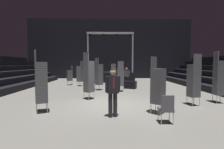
{
  "coord_description": "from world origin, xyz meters",
  "views": [
    {
      "loc": [
        -0.2,
        -7.93,
        1.93
      ],
      "look_at": [
        -0.02,
        0.58,
        1.4
      ],
      "focal_mm": 26.88,
      "sensor_mm": 36.0,
      "label": 1
    }
  ],
  "objects_px": {
    "chair_stack_rear_left": "(194,80)",
    "chair_stack_aisle_right": "(41,82)",
    "loose_chair_near_man": "(166,107)",
    "chair_stack_front_left": "(120,76)",
    "crew_worker_near_stage": "(126,75)",
    "chair_stack_mid_right": "(114,75)",
    "chair_stack_rear_centre": "(89,76)",
    "man_with_tie": "(113,89)",
    "chair_stack_mid_centre": "(70,75)",
    "chair_stack_mid_left": "(80,73)",
    "chair_stack_front_right": "(99,74)",
    "chair_stack_aisle_left": "(158,85)",
    "chair_stack_rear_right": "(219,77)",
    "stage_riser": "(110,76)",
    "equipment_road_case": "(130,85)"
  },
  "relations": [
    {
      "from": "chair_stack_front_right",
      "to": "chair_stack_rear_left",
      "type": "relative_size",
      "value": 1.0
    },
    {
      "from": "chair_stack_mid_right",
      "to": "chair_stack_rear_left",
      "type": "distance_m",
      "value": 7.45
    },
    {
      "from": "chair_stack_rear_left",
      "to": "loose_chair_near_man",
      "type": "relative_size",
      "value": 2.53
    },
    {
      "from": "loose_chair_near_man",
      "to": "man_with_tie",
      "type": "bearing_deg",
      "value": 159.42
    },
    {
      "from": "man_with_tie",
      "to": "chair_stack_rear_right",
      "type": "relative_size",
      "value": 0.7
    },
    {
      "from": "chair_stack_mid_right",
      "to": "chair_stack_aisle_right",
      "type": "xyz_separation_m",
      "value": [
        -3.09,
        -7.6,
        0.25
      ]
    },
    {
      "from": "man_with_tie",
      "to": "chair_stack_aisle_right",
      "type": "relative_size",
      "value": 0.72
    },
    {
      "from": "chair_stack_rear_centre",
      "to": "man_with_tie",
      "type": "bearing_deg",
      "value": -26.44
    },
    {
      "from": "loose_chair_near_man",
      "to": "crew_worker_near_stage",
      "type": "bearing_deg",
      "value": 93.87
    },
    {
      "from": "chair_stack_mid_centre",
      "to": "chair_stack_rear_left",
      "type": "relative_size",
      "value": 0.75
    },
    {
      "from": "chair_stack_rear_left",
      "to": "chair_stack_aisle_right",
      "type": "xyz_separation_m",
      "value": [
        -6.62,
        -1.04,
        0.04
      ]
    },
    {
      "from": "stage_riser",
      "to": "chair_stack_mid_left",
      "type": "height_order",
      "value": "stage_riser"
    },
    {
      "from": "chair_stack_front_right",
      "to": "loose_chair_near_man",
      "type": "relative_size",
      "value": 2.53
    },
    {
      "from": "chair_stack_rear_centre",
      "to": "chair_stack_front_right",
      "type": "bearing_deg",
      "value": 125.51
    },
    {
      "from": "chair_stack_rear_right",
      "to": "chair_stack_aisle_left",
      "type": "xyz_separation_m",
      "value": [
        -3.56,
        -1.74,
        -0.17
      ]
    },
    {
      "from": "stage_riser",
      "to": "chair_stack_rear_right",
      "type": "relative_size",
      "value": 2.04
    },
    {
      "from": "chair_stack_front_right",
      "to": "chair_stack_mid_left",
      "type": "height_order",
      "value": "chair_stack_front_right"
    },
    {
      "from": "equipment_road_case",
      "to": "loose_chair_near_man",
      "type": "bearing_deg",
      "value": -89.07
    },
    {
      "from": "chair_stack_rear_centre",
      "to": "loose_chair_near_man",
      "type": "xyz_separation_m",
      "value": [
        2.94,
        -3.85,
        -0.75
      ]
    },
    {
      "from": "chair_stack_mid_centre",
      "to": "man_with_tie",
      "type": "bearing_deg",
      "value": 172.83
    },
    {
      "from": "crew_worker_near_stage",
      "to": "loose_chair_near_man",
      "type": "height_order",
      "value": "crew_worker_near_stage"
    },
    {
      "from": "chair_stack_rear_right",
      "to": "chair_stack_rear_centre",
      "type": "height_order",
      "value": "same"
    },
    {
      "from": "chair_stack_front_right",
      "to": "chair_stack_mid_right",
      "type": "xyz_separation_m",
      "value": [
        1.13,
        1.85,
        -0.21
      ]
    },
    {
      "from": "chair_stack_rear_left",
      "to": "chair_stack_rear_centre",
      "type": "bearing_deg",
      "value": 151.06
    },
    {
      "from": "chair_stack_mid_centre",
      "to": "chair_stack_rear_right",
      "type": "xyz_separation_m",
      "value": [
        9.04,
        -7.34,
        0.38
      ]
    },
    {
      "from": "chair_stack_rear_centre",
      "to": "chair_stack_aisle_right",
      "type": "bearing_deg",
      "value": -80.09
    },
    {
      "from": "chair_stack_mid_left",
      "to": "chair_stack_mid_right",
      "type": "xyz_separation_m",
      "value": [
        2.93,
        -0.51,
        -0.13
      ]
    },
    {
      "from": "chair_stack_rear_right",
      "to": "crew_worker_near_stage",
      "type": "relative_size",
      "value": 1.53
    },
    {
      "from": "chair_stack_mid_right",
      "to": "loose_chair_near_man",
      "type": "xyz_separation_m",
      "value": [
        1.43,
        -8.93,
        -0.45
      ]
    },
    {
      "from": "chair_stack_rear_right",
      "to": "stage_riser",
      "type": "bearing_deg",
      "value": -150.03
    },
    {
      "from": "chair_stack_aisle_left",
      "to": "crew_worker_near_stage",
      "type": "relative_size",
      "value": 1.33
    },
    {
      "from": "chair_stack_mid_centre",
      "to": "chair_stack_aisle_right",
      "type": "height_order",
      "value": "chair_stack_aisle_right"
    },
    {
      "from": "chair_stack_mid_left",
      "to": "loose_chair_near_man",
      "type": "height_order",
      "value": "chair_stack_mid_left"
    },
    {
      "from": "chair_stack_mid_right",
      "to": "chair_stack_rear_right",
      "type": "bearing_deg",
      "value": 129.88
    },
    {
      "from": "chair_stack_rear_left",
      "to": "chair_stack_aisle_left",
      "type": "distance_m",
      "value": 2.42
    },
    {
      "from": "chair_stack_mid_left",
      "to": "loose_chair_near_man",
      "type": "bearing_deg",
      "value": -134.33
    },
    {
      "from": "chair_stack_rear_right",
      "to": "chair_stack_aisle_right",
      "type": "height_order",
      "value": "chair_stack_rear_right"
    },
    {
      "from": "chair_stack_front_left",
      "to": "crew_worker_near_stage",
      "type": "distance_m",
      "value": 3.14
    },
    {
      "from": "chair_stack_aisle_left",
      "to": "crew_worker_near_stage",
      "type": "bearing_deg",
      "value": -134.82
    },
    {
      "from": "chair_stack_rear_left",
      "to": "chair_stack_aisle_left",
      "type": "relative_size",
      "value": 1.08
    },
    {
      "from": "chair_stack_front_left",
      "to": "chair_stack_rear_left",
      "type": "xyz_separation_m",
      "value": [
        3.13,
        -4.05,
        0.13
      ]
    },
    {
      "from": "man_with_tie",
      "to": "chair_stack_mid_centre",
      "type": "distance_m",
      "value": 10.17
    },
    {
      "from": "chair_stack_mid_left",
      "to": "chair_stack_aisle_left",
      "type": "height_order",
      "value": "same"
    },
    {
      "from": "chair_stack_front_left",
      "to": "chair_stack_front_right",
      "type": "relative_size",
      "value": 0.89
    },
    {
      "from": "chair_stack_aisle_left",
      "to": "chair_stack_rear_left",
      "type": "bearing_deg",
      "value": 164.84
    },
    {
      "from": "stage_riser",
      "to": "chair_stack_rear_right",
      "type": "bearing_deg",
      "value": -63.68
    },
    {
      "from": "chair_stack_aisle_right",
      "to": "loose_chair_near_man",
      "type": "distance_m",
      "value": 4.77
    },
    {
      "from": "chair_stack_front_right",
      "to": "chair_stack_rear_right",
      "type": "xyz_separation_m",
      "value": [
        6.17,
        -4.25,
        0.08
      ]
    },
    {
      "from": "chair_stack_aisle_right",
      "to": "loose_chair_near_man",
      "type": "xyz_separation_m",
      "value": [
        4.52,
        -1.33,
        -0.7
      ]
    },
    {
      "from": "chair_stack_mid_centre",
      "to": "crew_worker_near_stage",
      "type": "bearing_deg",
      "value": -126.64
    }
  ]
}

